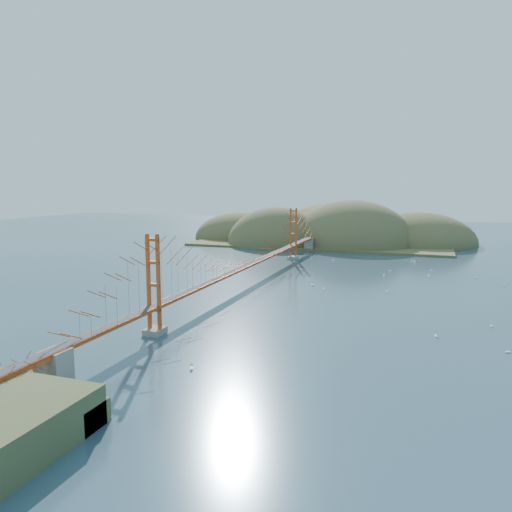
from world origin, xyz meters
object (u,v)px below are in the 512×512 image
(fort, at_px, (45,388))
(sailboat_0, at_px, (324,288))
(bridge, at_px, (247,244))
(sailboat_1, at_px, (384,275))

(fort, xyz_separation_m, sailboat_0, (12.95, 48.34, -0.52))
(bridge, height_order, fort, bridge)
(fort, relative_size, sailboat_0, 5.89)
(bridge, bearing_deg, sailboat_1, 36.57)
(fort, height_order, sailboat_0, fort)
(sailboat_0, bearing_deg, bridge, -178.47)
(fort, height_order, sailboat_1, fort)
(bridge, relative_size, sailboat_0, 150.18)
(bridge, height_order, sailboat_0, bridge)
(fort, relative_size, sailboat_1, 5.74)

